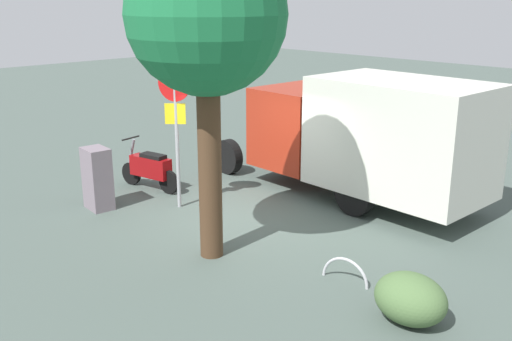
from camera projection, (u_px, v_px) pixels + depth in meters
ground_plane at (246, 216)px, 12.49m from camera, size 60.00×60.00×0.00m
box_truck_near at (363, 132)px, 13.12m from camera, size 6.89×2.34×2.82m
motorcycle at (150, 168)px, 14.06m from camera, size 1.79×0.66×1.20m
stop_sign at (176, 114)px, 12.42m from camera, size 0.71×0.33×3.11m
street_tree at (206, 19)px, 9.44m from camera, size 2.64×2.64×5.52m
utility_cabinet at (97, 179)px, 12.74m from camera, size 0.67×0.52×1.36m
bike_rack_hoop at (345, 282)px, 9.62m from camera, size 0.85×0.18×0.85m
shrub_near_sign at (410, 299)px, 8.34m from camera, size 1.08×0.88×0.73m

